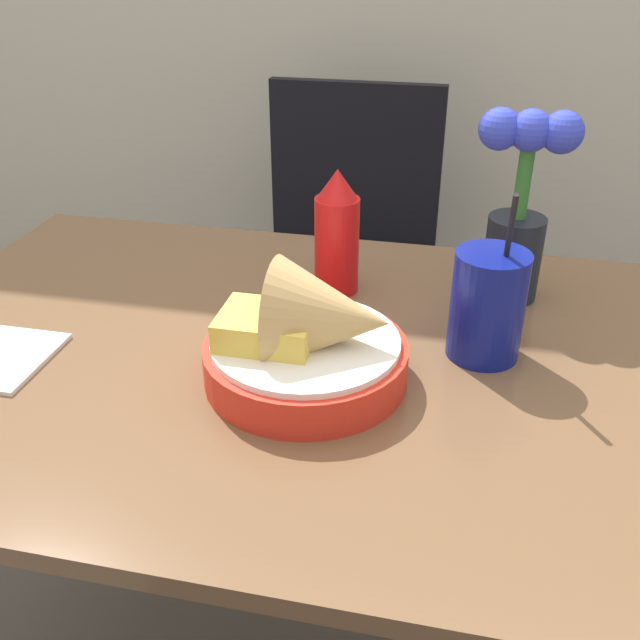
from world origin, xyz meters
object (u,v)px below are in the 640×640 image
at_px(food_basket, 313,341).
at_px(flower_vase, 520,208).
at_px(ketchup_bottle, 337,234).
at_px(drink_cup, 487,309).
at_px(chair_far_window, 347,253).

xyz_separation_m(food_basket, flower_vase, (0.23, 0.28, 0.08)).
xyz_separation_m(ketchup_bottle, flower_vase, (0.25, 0.03, 0.05)).
bearing_deg(drink_cup, flower_vase, 78.95).
xyz_separation_m(food_basket, drink_cup, (0.20, 0.11, 0.01)).
bearing_deg(drink_cup, food_basket, -152.36).
xyz_separation_m(drink_cup, flower_vase, (0.03, 0.18, 0.07)).
bearing_deg(food_basket, drink_cup, 27.64).
relative_size(chair_far_window, drink_cup, 4.05).
distance_m(chair_far_window, flower_vase, 0.72).
bearing_deg(ketchup_bottle, drink_cup, -32.55).
distance_m(food_basket, ketchup_bottle, 0.25).
distance_m(ketchup_bottle, flower_vase, 0.26).
height_order(drink_cup, flower_vase, flower_vase).
bearing_deg(drink_cup, chair_far_window, 113.22).
bearing_deg(flower_vase, chair_far_window, 122.38).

